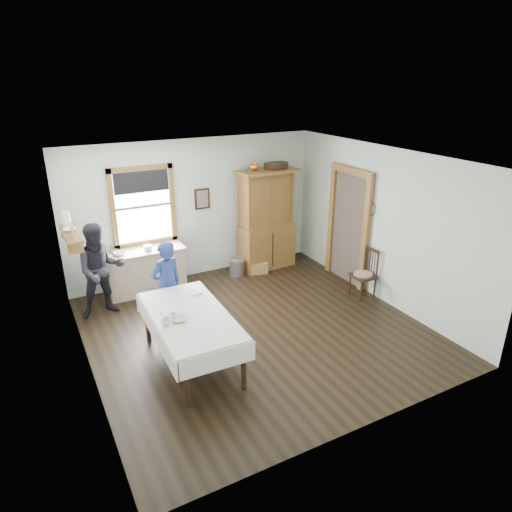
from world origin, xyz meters
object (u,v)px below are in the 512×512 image
at_px(china_hutch, 267,220).
at_px(woman_blue, 167,288).
at_px(spindle_chair, 363,274).
at_px(wicker_basket, 258,267).
at_px(figure_dark, 101,273).
at_px(pail, 237,267).
at_px(work_counter, 146,271).
at_px(dining_table, 191,339).

distance_m(china_hutch, woman_blue, 2.96).
relative_size(spindle_chair, wicker_basket, 2.42).
bearing_deg(figure_dark, woman_blue, -46.48).
relative_size(china_hutch, pail, 6.49).
bearing_deg(wicker_basket, work_counter, 174.19).
height_order(spindle_chair, woman_blue, woman_blue).
distance_m(work_counter, china_hutch, 2.62).
relative_size(china_hutch, figure_dark, 1.39).
xyz_separation_m(work_counter, dining_table, (-0.07, -2.56, -0.03)).
distance_m(spindle_chair, wicker_basket, 2.21).
height_order(china_hutch, wicker_basket, china_hutch).
height_order(pail, woman_blue, woman_blue).
xyz_separation_m(dining_table, woman_blue, (0.04, 1.12, 0.29)).
relative_size(dining_table, wicker_basket, 5.11).
relative_size(work_counter, figure_dark, 0.97).
height_order(china_hutch, dining_table, china_hutch).
bearing_deg(china_hutch, pail, -175.24).
relative_size(china_hutch, spindle_chair, 2.24).
relative_size(spindle_chair, figure_dark, 0.62).
height_order(spindle_chair, figure_dark, figure_dark).
relative_size(dining_table, pail, 6.11).
height_order(china_hutch, woman_blue, china_hutch).
height_order(dining_table, pail, dining_table).
bearing_deg(china_hutch, spindle_chair, -70.65).
bearing_deg(pail, china_hutch, 7.78).
distance_m(china_hutch, figure_dark, 3.45).
xyz_separation_m(work_counter, spindle_chair, (3.39, -2.08, 0.05)).
xyz_separation_m(dining_table, pail, (1.88, 2.43, -0.23)).
bearing_deg(wicker_basket, spindle_chair, -58.01).
relative_size(work_counter, dining_table, 0.74).
distance_m(dining_table, wicker_basket, 3.29).
distance_m(dining_table, woman_blue, 1.16).
bearing_deg(pail, work_counter, 176.00).
height_order(wicker_basket, figure_dark, figure_dark).
relative_size(work_counter, china_hutch, 0.70).
relative_size(wicker_basket, woman_blue, 0.28).
bearing_deg(work_counter, figure_dark, -148.93).
relative_size(china_hutch, dining_table, 1.06).
distance_m(work_counter, pail, 1.82).
xyz_separation_m(pail, woman_blue, (-1.84, -1.31, 0.52)).
xyz_separation_m(china_hutch, spindle_chair, (0.84, -2.05, -0.57)).
bearing_deg(work_counter, dining_table, -91.42).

